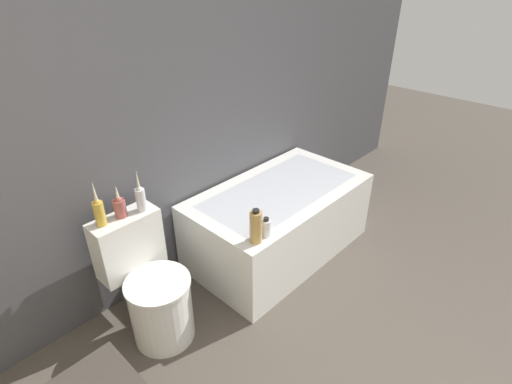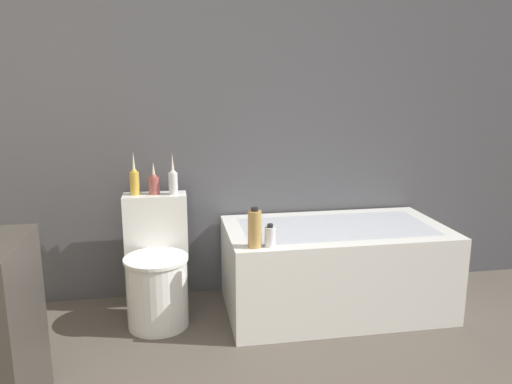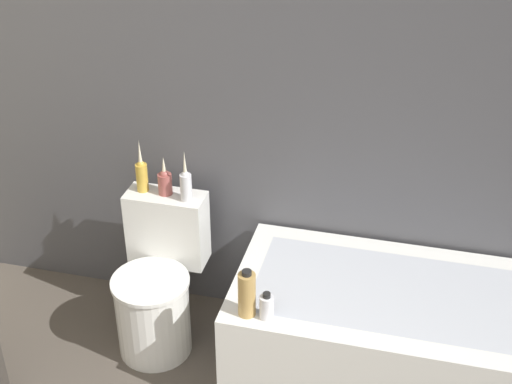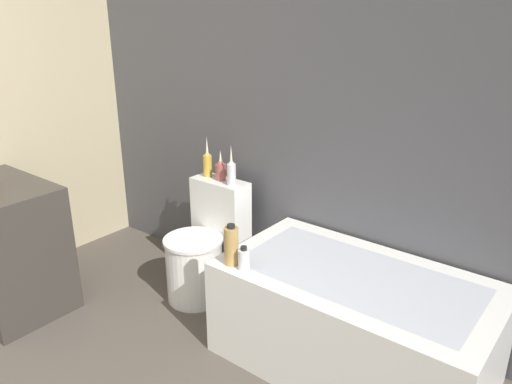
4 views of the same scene
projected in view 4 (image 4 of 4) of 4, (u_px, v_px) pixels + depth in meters
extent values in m
cube|color=#4C4C51|center=(282.00, 100.00, 3.07)|extent=(6.40, 0.06, 2.60)
cube|color=white|center=(353.00, 321.00, 2.64)|extent=(1.40, 0.78, 0.56)
cube|color=#B7BCC6|center=(357.00, 276.00, 2.55)|extent=(1.20, 0.58, 0.01)
cylinder|color=white|center=(194.00, 270.00, 3.29)|extent=(0.37, 0.37, 0.42)
cylinder|color=white|center=(193.00, 240.00, 3.21)|extent=(0.39, 0.39, 0.02)
cube|color=white|center=(221.00, 207.00, 3.36)|extent=(0.40, 0.17, 0.39)
cube|color=#38332D|center=(5.00, 247.00, 3.15)|extent=(0.76, 0.53, 0.83)
cylinder|color=gold|center=(208.00, 166.00, 3.35)|extent=(0.06, 0.06, 0.15)
sphere|color=gold|center=(207.00, 155.00, 3.32)|extent=(0.04, 0.04, 0.04)
cone|color=beige|center=(207.00, 146.00, 3.30)|extent=(0.02, 0.02, 0.13)
cylinder|color=#994C47|center=(221.00, 172.00, 3.28)|extent=(0.07, 0.07, 0.11)
sphere|color=#994C47|center=(221.00, 164.00, 3.26)|extent=(0.05, 0.05, 0.05)
cone|color=beige|center=(220.00, 157.00, 3.25)|extent=(0.02, 0.02, 0.10)
cylinder|color=silver|center=(231.00, 175.00, 3.19)|extent=(0.06, 0.06, 0.14)
sphere|color=silver|center=(231.00, 164.00, 3.16)|extent=(0.04, 0.04, 0.04)
cone|color=beige|center=(231.00, 155.00, 3.14)|extent=(0.02, 0.02, 0.13)
cylinder|color=tan|center=(231.00, 246.00, 2.62)|extent=(0.08, 0.08, 0.21)
cylinder|color=black|center=(231.00, 226.00, 2.58)|extent=(0.04, 0.04, 0.02)
cylinder|color=silver|center=(244.00, 260.00, 2.58)|extent=(0.06, 0.06, 0.11)
cylinder|color=black|center=(244.00, 248.00, 2.56)|extent=(0.03, 0.03, 0.02)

